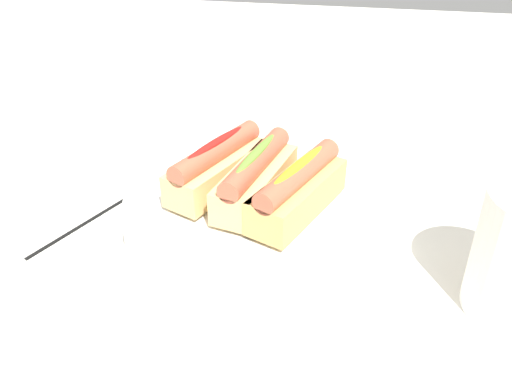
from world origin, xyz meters
The scene contains 6 objects.
ground_plane centered at (0.00, 0.00, 0.00)m, with size 2.40×2.40×0.00m, color silver.
serving_bowl centered at (0.02, 0.01, 0.02)m, with size 0.32×0.32×0.04m.
hotdog_front centered at (0.01, -0.04, 0.06)m, with size 0.16×0.10×0.06m.
hotdog_back centered at (0.02, 0.01, 0.06)m, with size 0.16×0.08×0.06m.
hotdog_side centered at (0.04, 0.06, 0.06)m, with size 0.16×0.10×0.06m.
chopstick_near centered at (0.04, -0.19, 0.00)m, with size 0.01×0.01×0.22m, color black.
Camera 1 is at (0.56, 0.11, 0.38)m, focal length 37.45 mm.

